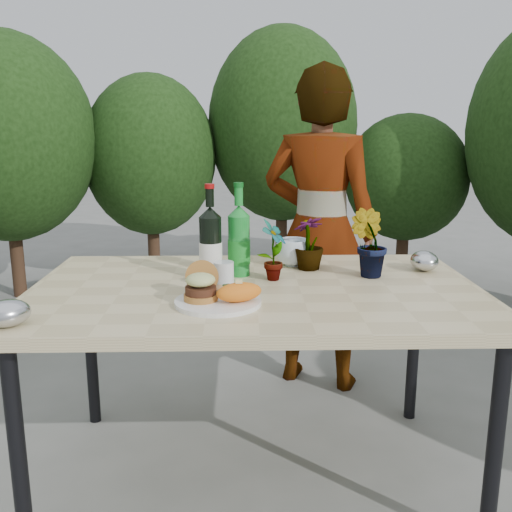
{
  "coord_description": "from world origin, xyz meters",
  "views": [
    {
      "loc": [
        -0.05,
        -1.96,
        1.31
      ],
      "look_at": [
        0.0,
        -0.08,
        0.88
      ],
      "focal_mm": 40.0,
      "sensor_mm": 36.0,
      "label": 1
    }
  ],
  "objects_px": {
    "dinner_plate": "(218,302)",
    "wine_bottle": "(211,245)",
    "person": "(320,231)",
    "patio_table": "(255,302)"
  },
  "relations": [
    {
      "from": "dinner_plate",
      "to": "person",
      "type": "height_order",
      "value": "person"
    },
    {
      "from": "patio_table",
      "to": "person",
      "type": "bearing_deg",
      "value": 67.58
    },
    {
      "from": "dinner_plate",
      "to": "person",
      "type": "relative_size",
      "value": 0.18
    },
    {
      "from": "person",
      "to": "dinner_plate",
      "type": "bearing_deg",
      "value": 87.93
    },
    {
      "from": "dinner_plate",
      "to": "wine_bottle",
      "type": "distance_m",
      "value": 0.34
    },
    {
      "from": "patio_table",
      "to": "wine_bottle",
      "type": "height_order",
      "value": "wine_bottle"
    },
    {
      "from": "person",
      "to": "wine_bottle",
      "type": "bearing_deg",
      "value": 77.07
    },
    {
      "from": "wine_bottle",
      "to": "dinner_plate",
      "type": "bearing_deg",
      "value": -66.91
    },
    {
      "from": "patio_table",
      "to": "dinner_plate",
      "type": "bearing_deg",
      "value": -121.27
    },
    {
      "from": "patio_table",
      "to": "dinner_plate",
      "type": "height_order",
      "value": "dinner_plate"
    }
  ]
}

